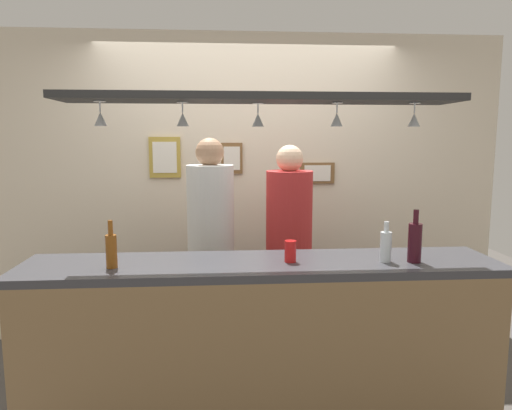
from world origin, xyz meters
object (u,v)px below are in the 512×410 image
(picture_frame_crest, at_px, (232,158))
(person_left_white_patterned_shirt, at_px, (211,232))
(bottle_soda_clear, at_px, (386,246))
(bottle_wine_dark_red, at_px, (415,242))
(person_right_red_shirt, at_px, (289,236))
(drink_can, at_px, (290,251))
(picture_frame_caricature, at_px, (165,157))
(picture_frame_lower_pair, at_px, (317,173))
(bottle_beer_amber_tall, at_px, (111,250))

(picture_frame_crest, bearing_deg, person_left_white_patterned_shirt, -105.60)
(bottle_soda_clear, relative_size, bottle_wine_dark_red, 0.77)
(person_left_white_patterned_shirt, bearing_deg, person_right_red_shirt, 0.00)
(drink_can, height_order, picture_frame_caricature, picture_frame_caricature)
(bottle_wine_dark_red, relative_size, picture_frame_caricature, 0.88)
(person_right_red_shirt, xyz_separation_m, drink_can, (-0.11, -0.81, 0.08))
(person_left_white_patterned_shirt, bearing_deg, picture_frame_caricature, 122.45)
(picture_frame_caricature, relative_size, picture_frame_lower_pair, 1.13)
(bottle_wine_dark_red, distance_m, picture_frame_lower_pair, 1.53)
(bottle_beer_amber_tall, distance_m, bottle_wine_dark_red, 1.67)
(drink_can, xyz_separation_m, picture_frame_caricature, (-0.85, 1.42, 0.48))
(picture_frame_crest, bearing_deg, bottle_soda_clear, -60.34)
(person_left_white_patterned_shirt, distance_m, picture_frame_crest, 0.82)
(person_left_white_patterned_shirt, bearing_deg, bottle_beer_amber_tall, -120.78)
(bottle_beer_amber_tall, distance_m, picture_frame_caricature, 1.54)
(bottle_soda_clear, height_order, drink_can, bottle_soda_clear)
(person_left_white_patterned_shirt, height_order, picture_frame_caricature, picture_frame_caricature)
(drink_can, bearing_deg, bottle_soda_clear, -3.75)
(bottle_soda_clear, distance_m, drink_can, 0.54)
(bottle_soda_clear, distance_m, bottle_wine_dark_red, 0.16)
(person_right_red_shirt, xyz_separation_m, bottle_wine_dark_red, (0.59, -0.87, 0.14))
(drink_can, relative_size, picture_frame_lower_pair, 0.41)
(person_left_white_patterned_shirt, distance_m, picture_frame_caricature, 0.90)
(bottle_wine_dark_red, xyz_separation_m, picture_frame_caricature, (-1.55, 1.48, 0.42))
(person_right_red_shirt, distance_m, picture_frame_caricature, 1.27)
(person_left_white_patterned_shirt, bearing_deg, bottle_soda_clear, -40.17)
(picture_frame_crest, xyz_separation_m, picture_frame_caricature, (-0.56, 0.00, 0.01))
(picture_frame_caricature, height_order, picture_frame_lower_pair, picture_frame_caricature)
(person_right_red_shirt, bearing_deg, picture_frame_lower_pair, 61.57)
(person_left_white_patterned_shirt, xyz_separation_m, person_right_red_shirt, (0.58, 0.00, -0.03))
(picture_frame_lower_pair, bearing_deg, bottle_wine_dark_red, -80.28)
(person_left_white_patterned_shirt, xyz_separation_m, drink_can, (0.46, -0.81, 0.05))
(bottle_soda_clear, bearing_deg, picture_frame_caricature, 133.65)
(person_left_white_patterned_shirt, distance_m, picture_frame_lower_pair, 1.16)
(drink_can, distance_m, picture_frame_caricature, 1.73)
(picture_frame_caricature, xyz_separation_m, picture_frame_lower_pair, (1.30, 0.00, -0.14))
(drink_can, bearing_deg, bottle_wine_dark_red, -4.59)
(bottle_wine_dark_red, height_order, picture_frame_crest, picture_frame_crest)
(picture_frame_crest, bearing_deg, bottle_wine_dark_red, -56.23)
(bottle_soda_clear, relative_size, picture_frame_caricature, 0.68)
(person_right_red_shirt, height_order, picture_frame_lower_pair, person_right_red_shirt)
(bottle_soda_clear, distance_m, picture_frame_crest, 1.73)
(picture_frame_lower_pair, bearing_deg, bottle_beer_amber_tall, -133.93)
(drink_can, bearing_deg, picture_frame_crest, 101.65)
(bottle_soda_clear, height_order, picture_frame_caricature, picture_frame_caricature)
(bottle_soda_clear, relative_size, picture_frame_lower_pair, 0.77)
(person_left_white_patterned_shirt, distance_m, bottle_soda_clear, 1.31)
(person_left_white_patterned_shirt, height_order, person_right_red_shirt, person_left_white_patterned_shirt)
(person_right_red_shirt, bearing_deg, person_left_white_patterned_shirt, -180.00)
(bottle_soda_clear, distance_m, picture_frame_lower_pair, 1.49)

